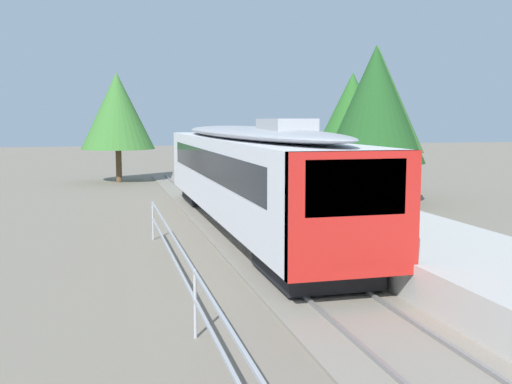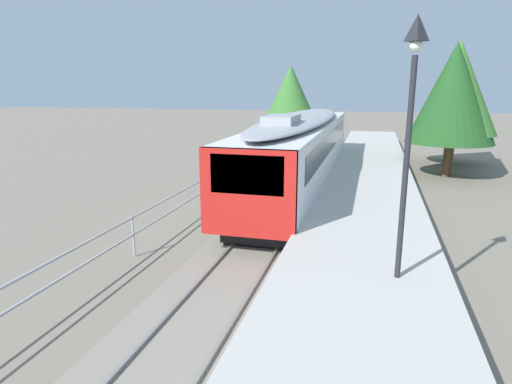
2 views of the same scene
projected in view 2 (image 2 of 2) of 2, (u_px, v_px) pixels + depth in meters
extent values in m
plane|color=slate|center=(160.00, 246.00, 13.85)|extent=(160.00, 160.00, 0.00)
cube|color=gray|center=(251.00, 254.00, 13.09)|extent=(3.20, 60.00, 0.06)
cube|color=slate|center=(228.00, 250.00, 13.25)|extent=(0.08, 60.00, 0.08)
cube|color=slate|center=(274.00, 254.00, 12.89)|extent=(0.08, 60.00, 0.08)
cube|color=silver|center=(301.00, 149.00, 21.03)|extent=(2.80, 18.65, 2.55)
cube|color=red|center=(248.00, 194.00, 12.37)|extent=(2.80, 0.24, 2.55)
cube|color=black|center=(247.00, 175.00, 12.17)|extent=(2.13, 0.08, 1.12)
cube|color=black|center=(301.00, 141.00, 20.94)|extent=(2.82, 15.66, 0.92)
ellipsoid|color=#9EA0A5|center=(302.00, 119.00, 20.69)|extent=(2.69, 17.90, 0.44)
cube|color=#9EA0A5|center=(281.00, 120.00, 16.25)|extent=(1.10, 2.20, 0.36)
cube|color=#EAE5C6|center=(247.00, 228.00, 12.54)|extent=(1.00, 0.10, 0.20)
cube|color=black|center=(267.00, 222.00, 14.90)|extent=(2.24, 3.20, 0.55)
cube|color=black|center=(318.00, 159.00, 27.90)|extent=(2.24, 3.20, 0.55)
cube|color=#B7B5AD|center=(363.00, 251.00, 12.17)|extent=(3.90, 60.00, 0.90)
cylinder|color=#232328|center=(405.00, 173.00, 8.93)|extent=(0.12, 0.12, 4.60)
pyramid|color=#232328|center=(417.00, 27.00, 8.27)|extent=(0.34, 0.34, 0.50)
sphere|color=silver|center=(416.00, 45.00, 8.35)|extent=(0.24, 0.24, 0.24)
cylinder|color=#9EA0A5|center=(133.00, 237.00, 12.84)|extent=(0.06, 0.06, 1.25)
cylinder|color=#9EA0A5|center=(230.00, 177.00, 21.29)|extent=(0.06, 0.06, 1.25)
cylinder|color=brown|center=(290.00, 131.00, 38.80)|extent=(0.36, 0.36, 2.07)
cone|color=#38702D|center=(291.00, 92.00, 38.01)|extent=(4.48, 4.48, 4.66)
cylinder|color=brown|center=(451.00, 151.00, 28.50)|extent=(0.36, 0.36, 1.67)
cone|color=#286023|center=(456.00, 101.00, 27.75)|extent=(4.54, 4.54, 4.71)
cylinder|color=brown|center=(446.00, 160.00, 24.26)|extent=(0.36, 0.36, 1.90)
cone|color=#1E4C1E|center=(453.00, 93.00, 23.41)|extent=(4.63, 4.63, 5.32)
cylinder|color=brown|center=(450.00, 155.00, 24.48)|extent=(0.36, 0.36, 2.35)
cone|color=#38702D|center=(457.00, 88.00, 23.62)|extent=(4.41, 4.41, 4.92)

